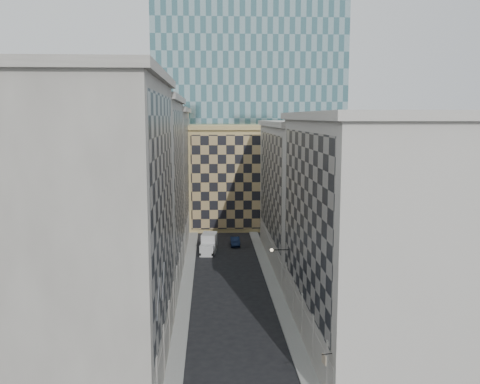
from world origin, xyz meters
name	(u,v)px	position (x,y,z in m)	size (l,w,h in m)	color
sidewalk_west	(186,289)	(-5.25, 30.00, 0.07)	(1.50, 100.00, 0.15)	gray
sidewalk_east	(274,287)	(5.25, 30.00, 0.07)	(1.50, 100.00, 0.15)	gray
bldg_left_a	(102,224)	(-10.88, 11.00, 11.82)	(10.80, 22.80, 23.70)	gray
bldg_left_b	(139,192)	(-10.88, 33.00, 11.32)	(10.80, 22.80, 22.70)	#9C9890
bldg_left_c	(157,176)	(-10.88, 55.00, 10.83)	(10.80, 22.80, 21.70)	gray
bldg_right_a	(358,229)	(10.88, 15.00, 10.32)	(10.80, 26.80, 20.70)	#B6B2A7
bldg_right_b	(305,192)	(10.89, 42.00, 9.85)	(10.80, 28.80, 19.70)	#B6B2A7
tan_block	(233,175)	(2.00, 67.90, 9.44)	(16.80, 14.80, 18.80)	tan
church_tower	(220,85)	(0.00, 82.00, 26.95)	(7.20, 7.20, 51.50)	#292620
flagpoles_left	(161,289)	(-5.90, 6.00, 8.00)	(0.10, 6.33, 2.33)	gray
bracket_lamp	(273,250)	(4.38, 24.00, 6.20)	(1.98, 0.36, 0.36)	black
box_truck	(209,245)	(-2.58, 47.33, 1.22)	(2.73, 5.36, 2.81)	silver
dark_car	(235,241)	(1.58, 51.61, 0.68)	(1.45, 4.16, 1.37)	#0E1935
shop_sign	(324,359)	(5.42, 3.00, 3.84)	(0.75, 0.66, 0.74)	black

